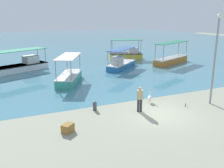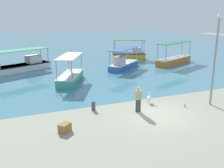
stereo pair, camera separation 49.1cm
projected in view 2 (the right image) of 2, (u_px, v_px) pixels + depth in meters
name	position (u px, v px, depth m)	size (l,w,h in m)	color
ground	(158.00, 115.00, 15.86)	(120.00, 120.00, 0.00)	gray
harbor_water	(47.00, 42.00, 58.65)	(110.00, 90.00, 0.00)	teal
fishing_boat_outer	(24.00, 65.00, 28.61)	(6.54, 4.38, 2.40)	white
fishing_boat_near_left	(130.00, 54.00, 36.38)	(5.06, 3.34, 2.74)	gold
fishing_boat_center	(70.00, 77.00, 23.44)	(3.62, 5.17, 2.51)	teal
fishing_boat_far_right	(123.00, 64.00, 29.51)	(5.06, 4.59, 2.33)	#296BB2
fishing_boat_far_left	(174.00, 59.00, 32.41)	(6.61, 4.04, 2.77)	orange
pelican	(149.00, 98.00, 17.91)	(0.61, 0.68, 0.80)	#E0997A
lamp_post	(215.00, 56.00, 16.81)	(0.28, 0.28, 6.22)	gray
mooring_bollard	(93.00, 105.00, 16.56)	(0.28, 0.28, 0.62)	#47474C
fisherman_standing	(138.00, 99.00, 16.11)	(0.44, 0.31, 1.69)	#353236
cargo_crate	(65.00, 128.00, 13.51)	(0.65, 0.46, 0.47)	olive
glass_bottle	(185.00, 106.00, 17.14)	(0.07, 0.07, 0.27)	#3F7F4C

